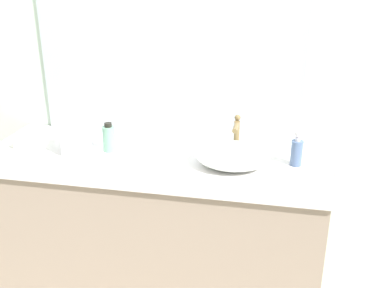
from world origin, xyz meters
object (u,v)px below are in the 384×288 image
Objects in this scene: soap_dispenser at (297,151)px; candle_jar at (17,144)px; sink_basin at (232,155)px; lotion_bottle at (109,138)px; tissue_box at (76,136)px.

candle_jar is (-1.32, -0.06, -0.05)m from soap_dispenser.
soap_dispenser reaches higher than sink_basin.
lotion_bottle is at bearing -179.46° from soap_dispenser.
soap_dispenser is 1.32m from candle_jar.
tissue_box is (-0.74, 0.02, 0.03)m from sink_basin.
soap_dispenser is 1.01m from tissue_box.
sink_basin is 0.59m from lotion_bottle.
soap_dispenser reaches higher than lotion_bottle.
tissue_box reaches higher than sink_basin.
lotion_bottle is 0.46m from candle_jar.
sink_basin is 2.01× the size of soap_dispenser.
soap_dispenser reaches higher than candle_jar.
lotion_bottle is 0.15m from tissue_box.
soap_dispenser is at bearing 0.54° from lotion_bottle.
sink_basin is 1.04m from candle_jar.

